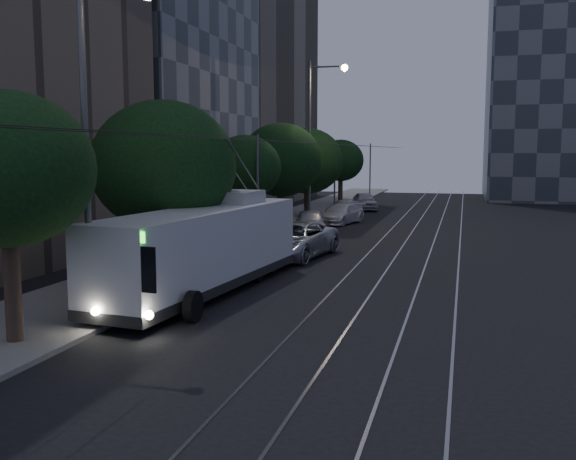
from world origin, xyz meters
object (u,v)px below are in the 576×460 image
(trolleybus, at_px, (206,248))
(car_white_b, at_px, (341,214))
(pickup_silver, at_px, (293,240))
(car_white_a, at_px, (310,222))
(car_white_d, at_px, (365,201))
(streetlamp_near, at_px, (97,122))
(car_white_c, at_px, (344,209))
(streetlamp_far, at_px, (316,129))

(trolleybus, xyz_separation_m, car_white_b, (0.54, 23.52, -0.95))
(trolleybus, distance_m, pickup_silver, 8.50)
(trolleybus, bearing_deg, pickup_silver, 88.57)
(car_white_a, bearing_deg, car_white_d, 71.90)
(trolleybus, xyz_separation_m, streetlamp_near, (-1.07, -5.13, 4.31))
(car_white_a, bearing_deg, car_white_c, 74.23)
(trolleybus, distance_m, streetlamp_near, 6.78)
(trolleybus, relative_size, car_white_d, 2.60)
(trolleybus, xyz_separation_m, streetlamp_far, (-0.67, 20.55, 4.96))
(car_white_a, relative_size, car_white_c, 1.21)
(car_white_b, relative_size, car_white_c, 1.28)
(car_white_b, xyz_separation_m, car_white_c, (-0.74, 5.21, -0.08))
(car_white_c, relative_size, car_white_d, 0.81)
(streetlamp_near, height_order, streetlamp_far, streetlamp_far)
(pickup_silver, height_order, car_white_c, pickup_silver)
(car_white_a, relative_size, streetlamp_near, 0.46)
(car_white_a, distance_m, car_white_c, 11.55)
(pickup_silver, bearing_deg, car_white_c, 102.08)
(trolleybus, height_order, car_white_c, trolleybus)
(pickup_silver, distance_m, car_white_a, 8.87)
(car_white_a, distance_m, car_white_b, 6.38)
(car_white_b, height_order, streetlamp_far, streetlamp_far)
(pickup_silver, distance_m, streetlamp_far, 13.55)
(car_white_b, bearing_deg, pickup_silver, -72.66)
(car_white_a, bearing_deg, pickup_silver, -97.69)
(car_white_c, distance_m, streetlamp_far, 10.15)
(pickup_silver, bearing_deg, car_white_b, 100.50)
(car_white_c, bearing_deg, streetlamp_near, -71.37)
(car_white_b, distance_m, car_white_d, 11.21)
(trolleybus, height_order, streetlamp_near, streetlamp_near)
(car_white_d, xyz_separation_m, streetlamp_near, (-1.58, -39.86, 5.17))
(car_white_d, distance_m, streetlamp_far, 15.37)
(trolleybus, bearing_deg, streetlamp_far, 97.55)
(streetlamp_far, bearing_deg, trolleybus, -88.13)
(trolleybus, xyz_separation_m, pickup_silver, (1.05, 8.40, -0.79))
(trolleybus, height_order, pickup_silver, trolleybus)
(car_white_b, distance_m, streetlamp_near, 29.17)
(car_white_a, bearing_deg, car_white_b, 67.59)
(pickup_silver, xyz_separation_m, streetlamp_far, (-1.72, 12.15, 5.75))
(car_white_a, relative_size, car_white_b, 0.94)
(car_white_b, height_order, car_white_c, car_white_b)
(streetlamp_far, bearing_deg, car_white_d, 85.22)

